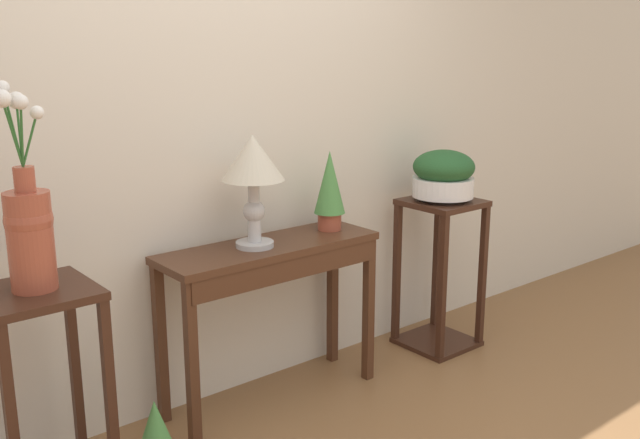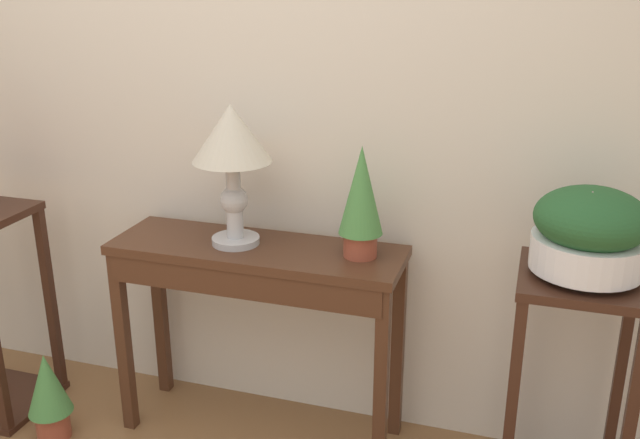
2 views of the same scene
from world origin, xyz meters
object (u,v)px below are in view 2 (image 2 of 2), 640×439
console_table (255,282)px  potted_plant_on_console (361,198)px  potted_plant_floor (49,393)px  pedestal_stand_right (567,395)px  planter_bowl_wide_right (590,231)px  table_lamp (232,145)px

console_table → potted_plant_on_console: size_ratio=2.72×
potted_plant_floor → pedestal_stand_right: bearing=6.6°
potted_plant_on_console → pedestal_stand_right: bearing=-7.7°
console_table → potted_plant_on_console: 0.52m
console_table → planter_bowl_wide_right: (1.11, -0.06, 0.34)m
console_table → planter_bowl_wide_right: 1.16m
pedestal_stand_right → potted_plant_floor: (-1.86, -0.21, -0.22)m
potted_plant_on_console → pedestal_stand_right: potted_plant_on_console is taller
potted_plant_on_console → planter_bowl_wide_right: potted_plant_on_console is taller
console_table → pedestal_stand_right: pedestal_stand_right is taller
potted_plant_on_console → console_table: bearing=-173.8°
table_lamp → potted_plant_on_console: table_lamp is taller
console_table → table_lamp: size_ratio=2.10×
console_table → pedestal_stand_right: bearing=-2.9°
potted_plant_on_console → planter_bowl_wide_right: 0.73m
table_lamp → potted_plant_floor: table_lamp is taller
pedestal_stand_right → console_table: bearing=177.1°
potted_plant_on_console → planter_bowl_wide_right: size_ratio=1.18×
planter_bowl_wide_right → potted_plant_floor: planter_bowl_wide_right is taller
table_lamp → potted_plant_floor: bearing=-156.6°
console_table → table_lamp: 0.51m
pedestal_stand_right → planter_bowl_wide_right: size_ratio=2.55×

